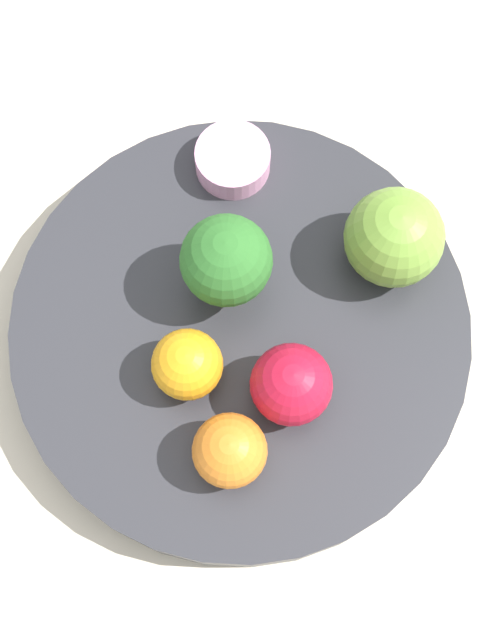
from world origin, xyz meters
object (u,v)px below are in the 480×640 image
object	(u,v)px
bowl	(240,333)
apple_green	(394,238)
apple_red	(291,385)
broccoli	(226,262)
orange_front	(187,364)
small_cup	(233,160)
orange_back	(230,451)

from	to	relation	value
bowl	apple_green	size ratio (longest dim) A/B	4.71
apple_red	bowl	bearing A→B (deg)	54.27
broccoli	orange_front	xyz separation A→B (m)	(-0.06, 0.00, -0.02)
bowl	small_cup	distance (m)	0.10
broccoli	small_cup	world-z (taller)	broccoli
apple_red	orange_front	distance (m)	0.06
bowl	orange_back	bearing A→B (deg)	-164.19
orange_front	orange_back	bearing A→B (deg)	-133.71
bowl	broccoli	size ratio (longest dim) A/B	4.20
apple_green	orange_front	world-z (taller)	apple_green
orange_back	bowl	bearing A→B (deg)	15.81
apple_red	apple_green	world-z (taller)	apple_green
small_cup	broccoli	bearing A→B (deg)	-162.43
small_cup	apple_green	bearing A→B (deg)	-102.96
bowl	apple_red	world-z (taller)	apple_red
bowl	orange_front	world-z (taller)	orange_front
broccoli	apple_red	bearing A→B (deg)	-131.90
apple_red	apple_green	xyz separation A→B (m)	(0.10, -0.03, 0.01)
apple_red	orange_back	size ratio (longest dim) A/B	1.12
apple_green	orange_front	bearing A→B (deg)	141.67
orange_front	broccoli	bearing A→B (deg)	-1.65
bowl	orange_back	size ratio (longest dim) A/B	6.60
orange_back	small_cup	size ratio (longest dim) A/B	0.89
orange_front	small_cup	size ratio (longest dim) A/B	0.87
orange_front	small_cup	xyz separation A→B (m)	(0.13, 0.02, -0.01)
bowl	small_cup	bearing A→B (deg)	22.42
apple_red	orange_front	world-z (taller)	apple_red
apple_red	apple_green	bearing A→B (deg)	-15.30
apple_red	apple_green	distance (m)	0.10
bowl	apple_green	xyz separation A→B (m)	(0.07, -0.07, 0.04)
broccoli	apple_green	distance (m)	0.10
broccoli	orange_back	xyz separation A→B (m)	(-0.09, -0.04, -0.02)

